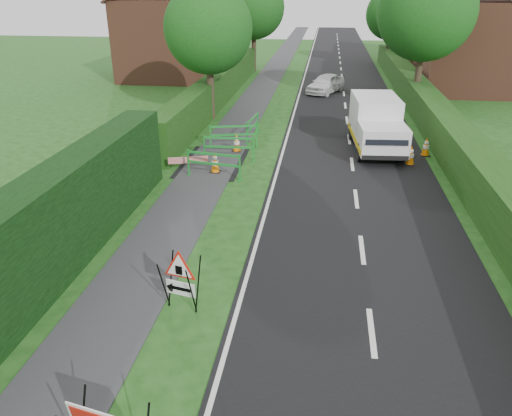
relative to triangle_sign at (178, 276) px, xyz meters
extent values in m
plane|color=#1B4313|center=(1.59, -1.25, -0.86)|extent=(120.00, 120.00, 0.00)
cube|color=black|center=(4.09, 33.75, -0.85)|extent=(6.00, 90.00, 0.02)
cube|color=#2D2D30|center=(-1.41, 33.75, -0.85)|extent=(2.00, 90.00, 0.02)
cube|color=black|center=(-3.41, -1.25, -0.86)|extent=(1.10, 18.00, 2.50)
cube|color=#14380F|center=(-3.41, 20.75, -0.86)|extent=(1.00, 24.00, 1.80)
cube|color=#14380F|center=(8.09, 14.75, -0.86)|extent=(1.20, 50.00, 1.50)
cube|color=brown|center=(-8.41, 28.75, 1.89)|extent=(7.00, 7.00, 5.50)
cube|color=brown|center=(12.59, 26.75, 1.89)|extent=(7.00, 7.00, 5.50)
cube|color=brown|center=(13.59, 40.75, 1.89)|extent=(7.00, 7.00, 5.50)
cylinder|color=#2D2116|center=(-3.01, 16.75, 0.45)|extent=(0.36, 0.36, 2.62)
sphere|color=#124413|center=(-3.01, 16.75, 3.64)|extent=(4.40, 4.40, 4.40)
cylinder|color=#2D2116|center=(7.99, 20.75, 0.63)|extent=(0.36, 0.36, 2.97)
sphere|color=#124413|center=(7.99, 20.75, 4.33)|extent=(5.20, 5.20, 5.20)
cylinder|color=#2D2116|center=(-3.01, 32.75, 0.54)|extent=(0.36, 0.36, 2.80)
sphere|color=#124413|center=(-3.01, 32.75, 3.98)|extent=(4.80, 4.80, 4.80)
cylinder|color=#2D2116|center=(7.99, 36.75, 0.37)|extent=(0.36, 0.36, 2.45)
sphere|color=#124413|center=(7.99, 36.75, 3.38)|extent=(4.20, 4.20, 4.20)
cylinder|color=black|center=(-0.52, -3.50, -0.36)|extent=(0.10, 0.34, 0.96)
cylinder|color=black|center=(-0.32, -0.07, -0.22)|extent=(0.12, 0.38, 1.23)
cylinder|color=black|center=(-0.25, 0.24, -0.22)|extent=(0.12, 0.38, 1.23)
cylinder|color=black|center=(0.33, -0.22, -0.22)|extent=(0.12, 0.38, 1.23)
cylinder|color=black|center=(0.40, 0.09, -0.22)|extent=(0.12, 0.38, 1.23)
cube|color=white|center=(0.04, -0.01, -0.30)|extent=(0.67, 0.18, 0.33)
cube|color=black|center=(0.03, -0.03, -0.30)|extent=(0.48, 0.12, 0.08)
cone|color=black|center=(-0.22, 0.03, -0.30)|extent=(0.20, 0.23, 0.20)
cube|color=black|center=(0.03, -0.03, 0.16)|extent=(0.15, 0.05, 0.20)
cube|color=silver|center=(5.05, 13.10, 0.41)|extent=(2.04, 3.07, 1.76)
cube|color=silver|center=(5.22, 10.87, 0.06)|extent=(1.96, 2.03, 1.08)
cube|color=black|center=(5.29, 9.97, 0.33)|extent=(1.62, 0.33, 0.49)
cube|color=yellow|center=(4.20, 12.18, -0.29)|extent=(0.36, 4.50, 0.22)
cube|color=yellow|center=(6.04, 12.32, -0.29)|extent=(0.36, 4.50, 0.22)
cube|color=black|center=(5.29, 9.97, -0.42)|extent=(1.79, 0.24, 0.18)
cylinder|color=black|center=(4.40, 10.77, -0.49)|extent=(0.27, 0.74, 0.73)
cylinder|color=black|center=(6.04, 10.89, -0.49)|extent=(0.27, 0.74, 0.73)
cylinder|color=black|center=(4.18, 13.70, -0.49)|extent=(0.27, 0.74, 0.73)
cylinder|color=black|center=(5.82, 13.82, -0.49)|extent=(0.27, 0.74, 0.73)
cube|color=black|center=(6.33, 10.55, -0.84)|extent=(0.38, 0.38, 0.04)
cone|color=orange|center=(6.33, 10.55, -0.44)|extent=(0.32, 0.32, 0.75)
cylinder|color=white|center=(6.33, 10.55, -0.48)|extent=(0.25, 0.25, 0.14)
cylinder|color=white|center=(6.33, 10.55, -0.29)|extent=(0.17, 0.17, 0.10)
cube|color=black|center=(7.13, 11.80, -0.84)|extent=(0.38, 0.38, 0.04)
cone|color=orange|center=(7.13, 11.80, -0.44)|extent=(0.32, 0.32, 0.75)
cylinder|color=white|center=(7.13, 11.80, -0.48)|extent=(0.25, 0.25, 0.14)
cylinder|color=white|center=(7.13, 11.80, -0.29)|extent=(0.17, 0.17, 0.10)
cube|color=black|center=(6.41, 14.06, -0.84)|extent=(0.38, 0.38, 0.04)
cone|color=orange|center=(6.41, 14.06, -0.44)|extent=(0.32, 0.32, 0.75)
cylinder|color=white|center=(6.41, 14.06, -0.48)|extent=(0.25, 0.25, 0.14)
cylinder|color=white|center=(6.41, 14.06, -0.29)|extent=(0.17, 0.17, 0.10)
cube|color=black|center=(-1.08, 8.65, -0.84)|extent=(0.38, 0.38, 0.04)
cone|color=orange|center=(-1.08, 8.65, -0.44)|extent=(0.32, 0.32, 0.75)
cylinder|color=white|center=(-1.08, 8.65, -0.48)|extent=(0.25, 0.25, 0.14)
cylinder|color=white|center=(-1.08, 8.65, -0.29)|extent=(0.17, 0.17, 0.10)
cube|color=black|center=(-0.71, 11.31, -0.84)|extent=(0.38, 0.38, 0.04)
cone|color=orange|center=(-0.71, 11.31, -0.44)|extent=(0.32, 0.32, 0.75)
cylinder|color=white|center=(-0.71, 11.31, -0.48)|extent=(0.25, 0.25, 0.14)
cylinder|color=white|center=(-0.71, 11.31, -0.29)|extent=(0.17, 0.17, 0.10)
cube|color=#178027|center=(-1.98, 8.21, -0.36)|extent=(0.06, 0.06, 1.00)
cube|color=#178027|center=(-0.01, 7.89, -0.36)|extent=(0.06, 0.06, 1.00)
cube|color=#178027|center=(-0.99, 8.05, 0.06)|extent=(1.98, 0.36, 0.08)
cube|color=#178027|center=(-0.99, 8.05, -0.31)|extent=(1.98, 0.36, 0.08)
cube|color=#178027|center=(-1.98, 8.21, -0.84)|extent=(0.11, 0.36, 0.04)
cube|color=#178027|center=(-0.01, 7.89, -0.84)|extent=(0.11, 0.36, 0.04)
cube|color=#178027|center=(-1.82, 10.10, -0.36)|extent=(0.05, 0.05, 1.00)
cube|color=#178027|center=(0.18, 10.15, -0.36)|extent=(0.05, 0.05, 1.00)
cube|color=#178027|center=(-0.82, 10.13, 0.06)|extent=(2.00, 0.10, 0.08)
cube|color=#178027|center=(-0.82, 10.13, -0.31)|extent=(2.00, 0.10, 0.08)
cube|color=#178027|center=(-1.82, 10.10, -0.84)|extent=(0.07, 0.35, 0.04)
cube|color=#178027|center=(0.18, 10.15, -0.84)|extent=(0.07, 0.35, 0.04)
cube|color=#178027|center=(-1.93, 11.68, -0.36)|extent=(0.06, 0.06, 1.00)
cube|color=#178027|center=(0.02, 12.16, -0.36)|extent=(0.06, 0.06, 1.00)
cube|color=#178027|center=(-0.96, 11.92, 0.06)|extent=(1.95, 0.52, 0.08)
cube|color=#178027|center=(-0.96, 11.92, -0.31)|extent=(1.95, 0.52, 0.08)
cube|color=#178027|center=(-1.93, 11.68, -0.84)|extent=(0.14, 0.35, 0.04)
cube|color=#178027|center=(0.02, 12.16, -0.84)|extent=(0.14, 0.35, 0.04)
cube|color=#178027|center=(-0.43, 12.36, -0.36)|extent=(0.06, 0.06, 1.00)
cube|color=#178027|center=(-0.22, 14.35, -0.36)|extent=(0.06, 0.06, 1.00)
cube|color=#178027|center=(-0.33, 13.35, 0.06)|extent=(0.26, 1.99, 0.08)
cube|color=#178027|center=(-0.33, 13.35, -0.31)|extent=(0.26, 1.99, 0.08)
cube|color=#178027|center=(-0.43, 12.36, -0.84)|extent=(0.35, 0.10, 0.04)
cube|color=#178027|center=(-0.22, 14.35, -0.84)|extent=(0.35, 0.10, 0.04)
cube|color=red|center=(-2.11, 8.63, -0.86)|extent=(1.45, 0.48, 0.25)
imported|color=white|center=(2.89, 24.42, -0.25)|extent=(2.76, 3.86, 1.22)
camera|label=1|loc=(2.87, -8.73, 5.65)|focal=35.00mm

